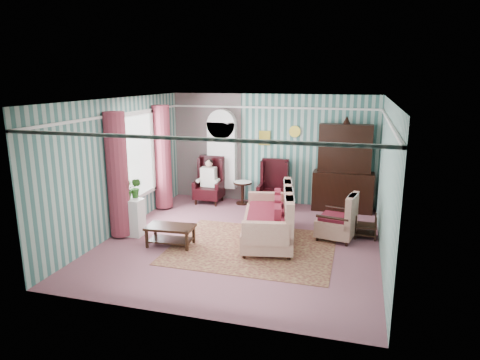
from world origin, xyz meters
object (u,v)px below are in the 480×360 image
(nest_table, at_px, (366,225))
(wingback_right, at_px, (273,185))
(floral_armchair, at_px, (336,216))
(sofa, at_px, (268,217))
(wingback_left, at_px, (209,180))
(seated_woman, at_px, (209,181))
(coffee_table, at_px, (171,236))
(dresser_hutch, at_px, (344,165))
(plant_stand, at_px, (130,217))
(bookcase, at_px, (222,160))
(round_side_table, at_px, (243,193))

(nest_table, bearing_deg, wingback_right, 146.25)
(wingback_right, bearing_deg, nest_table, -33.75)
(wingback_right, height_order, floral_armchair, wingback_right)
(nest_table, height_order, sofa, sofa)
(wingback_left, bearing_deg, seated_woman, 0.00)
(wingback_right, bearing_deg, coffee_table, -115.43)
(dresser_hutch, bearing_deg, plant_stand, -144.92)
(wingback_left, relative_size, seated_woman, 1.06)
(wingback_right, relative_size, floral_armchair, 1.27)
(bookcase, bearing_deg, floral_armchair, -34.12)
(plant_stand, bearing_deg, round_side_table, 59.62)
(sofa, relative_size, floral_armchair, 2.27)
(wingback_right, bearing_deg, plant_stand, -132.84)
(nest_table, distance_m, plant_stand, 5.02)
(dresser_hutch, xyz_separation_m, round_side_table, (-2.60, -0.12, -0.88))
(seated_woman, relative_size, round_side_table, 1.97)
(seated_woman, bearing_deg, sofa, -46.95)
(bookcase, bearing_deg, wingback_right, -14.57)
(wingback_left, xyz_separation_m, coffee_table, (0.28, -3.08, -0.42))
(plant_stand, bearing_deg, bookcase, 71.51)
(seated_woman, relative_size, sofa, 0.53)
(nest_table, height_order, floral_armchair, floral_armchair)
(dresser_hutch, distance_m, round_side_table, 2.75)
(wingback_right, height_order, sofa, wingback_right)
(round_side_table, height_order, coffee_table, round_side_table)
(seated_woman, xyz_separation_m, plant_stand, (-0.80, -2.75, -0.19))
(bookcase, height_order, sofa, bookcase)
(plant_stand, height_order, coffee_table, plant_stand)
(wingback_left, relative_size, plant_stand, 1.56)
(dresser_hutch, distance_m, floral_armchair, 2.17)
(bookcase, height_order, floral_armchair, bookcase)
(round_side_table, relative_size, sofa, 0.27)
(wingback_right, xyz_separation_m, round_side_table, (-0.85, 0.15, -0.33))
(bookcase, xyz_separation_m, sofa, (1.85, -2.64, -0.62))
(bookcase, xyz_separation_m, wingback_left, (-0.25, -0.39, -0.50))
(round_side_table, bearing_deg, seated_woman, -170.54)
(wingback_right, xyz_separation_m, nest_table, (2.32, -1.55, -0.35))
(wingback_left, height_order, plant_stand, wingback_left)
(floral_armchair, distance_m, coffee_table, 3.45)
(round_side_table, distance_m, sofa, 2.69)
(sofa, bearing_deg, wingback_right, -2.15)
(round_side_table, xyz_separation_m, sofa, (1.20, -2.40, 0.20))
(wingback_right, bearing_deg, round_side_table, 169.99)
(floral_armchair, xyz_separation_m, coffee_table, (-3.19, -1.29, -0.28))
(seated_woman, relative_size, plant_stand, 1.47)
(wingback_left, distance_m, nest_table, 4.37)
(wingback_right, height_order, plant_stand, wingback_right)
(seated_woman, bearing_deg, coffee_table, -84.75)
(wingback_right, relative_size, plant_stand, 1.56)
(wingback_left, bearing_deg, dresser_hutch, 4.41)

